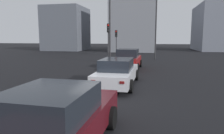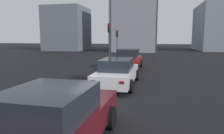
{
  "view_description": "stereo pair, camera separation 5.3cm",
  "coord_description": "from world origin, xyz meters",
  "px_view_note": "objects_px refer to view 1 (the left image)",
  "views": [
    {
      "loc": [
        -8.18,
        -1.89,
        2.53
      ],
      "look_at": [
        1.26,
        0.02,
        1.16
      ],
      "focal_mm": 32.83,
      "sensor_mm": 36.0,
      "label": 1
    },
    {
      "loc": [
        -8.17,
        -1.94,
        2.53
      ],
      "look_at": [
        1.26,
        0.02,
        1.16
      ],
      "focal_mm": 32.83,
      "sensor_mm": 36.0,
      "label": 2
    }
  ],
  "objects_px": {
    "car_red_lead": "(128,59)",
    "street_lamp_kerbside": "(156,15)",
    "traffic_light_near_left": "(108,35)",
    "street_lamp_far": "(110,18)",
    "car_white_second": "(117,72)",
    "car_maroon_third": "(55,121)",
    "traffic_light_near_right": "(116,38)"
  },
  "relations": [
    {
      "from": "traffic_light_near_right",
      "to": "street_lamp_kerbside",
      "type": "relative_size",
      "value": 0.4
    },
    {
      "from": "car_white_second",
      "to": "traffic_light_near_right",
      "type": "height_order",
      "value": "traffic_light_near_right"
    },
    {
      "from": "traffic_light_near_left",
      "to": "street_lamp_kerbside",
      "type": "height_order",
      "value": "street_lamp_kerbside"
    },
    {
      "from": "traffic_light_near_right",
      "to": "car_maroon_third",
      "type": "bearing_deg",
      "value": 13.89
    },
    {
      "from": "car_red_lead",
      "to": "traffic_light_near_left",
      "type": "distance_m",
      "value": 5.33
    },
    {
      "from": "traffic_light_near_left",
      "to": "traffic_light_near_right",
      "type": "relative_size",
      "value": 1.11
    },
    {
      "from": "traffic_light_near_left",
      "to": "street_lamp_kerbside",
      "type": "relative_size",
      "value": 0.44
    },
    {
      "from": "car_maroon_third",
      "to": "street_lamp_kerbside",
      "type": "bearing_deg",
      "value": -4.83
    },
    {
      "from": "traffic_light_near_right",
      "to": "street_lamp_far",
      "type": "distance_m",
      "value": 8.12
    },
    {
      "from": "car_maroon_third",
      "to": "street_lamp_far",
      "type": "height_order",
      "value": "street_lamp_far"
    },
    {
      "from": "car_red_lead",
      "to": "traffic_light_near_left",
      "type": "xyz_separation_m",
      "value": [
        4.17,
        2.57,
        2.09
      ]
    },
    {
      "from": "car_maroon_third",
      "to": "traffic_light_near_right",
      "type": "height_order",
      "value": "traffic_light_near_right"
    },
    {
      "from": "car_white_second",
      "to": "street_lamp_kerbside",
      "type": "distance_m",
      "value": 14.69
    },
    {
      "from": "car_red_lead",
      "to": "car_maroon_third",
      "type": "distance_m",
      "value": 12.72
    },
    {
      "from": "traffic_light_near_right",
      "to": "car_red_lead",
      "type": "bearing_deg",
      "value": 21.83
    },
    {
      "from": "car_red_lead",
      "to": "street_lamp_kerbside",
      "type": "bearing_deg",
      "value": -14.49
    },
    {
      "from": "car_white_second",
      "to": "car_maroon_third",
      "type": "distance_m",
      "value": 6.71
    },
    {
      "from": "traffic_light_near_right",
      "to": "street_lamp_kerbside",
      "type": "height_order",
      "value": "street_lamp_kerbside"
    },
    {
      "from": "car_white_second",
      "to": "traffic_light_near_left",
      "type": "height_order",
      "value": "traffic_light_near_left"
    },
    {
      "from": "street_lamp_far",
      "to": "street_lamp_kerbside",
      "type": "bearing_deg",
      "value": -45.58
    },
    {
      "from": "traffic_light_near_left",
      "to": "traffic_light_near_right",
      "type": "height_order",
      "value": "traffic_light_near_left"
    },
    {
      "from": "traffic_light_near_left",
      "to": "car_white_second",
      "type": "bearing_deg",
      "value": 6.93
    },
    {
      "from": "traffic_light_near_left",
      "to": "traffic_light_near_right",
      "type": "distance_m",
      "value": 7.14
    },
    {
      "from": "street_lamp_far",
      "to": "car_red_lead",
      "type": "bearing_deg",
      "value": -146.76
    },
    {
      "from": "car_white_second",
      "to": "street_lamp_kerbside",
      "type": "xyz_separation_m",
      "value": [
        13.84,
        -2.06,
        4.46
      ]
    },
    {
      "from": "car_red_lead",
      "to": "traffic_light_near_right",
      "type": "relative_size",
      "value": 1.15
    },
    {
      "from": "car_red_lead",
      "to": "car_maroon_third",
      "type": "xyz_separation_m",
      "value": [
        -12.72,
        0.04,
        -0.06
      ]
    },
    {
      "from": "street_lamp_far",
      "to": "traffic_light_near_right",
      "type": "bearing_deg",
      "value": 5.74
    },
    {
      "from": "traffic_light_near_right",
      "to": "car_white_second",
      "type": "bearing_deg",
      "value": 17.28
    },
    {
      "from": "car_red_lead",
      "to": "street_lamp_kerbside",
      "type": "distance_m",
      "value": 9.25
    },
    {
      "from": "street_lamp_kerbside",
      "to": "street_lamp_far",
      "type": "distance_m",
      "value": 6.32
    },
    {
      "from": "traffic_light_near_right",
      "to": "street_lamp_kerbside",
      "type": "xyz_separation_m",
      "value": [
        -3.46,
        -5.28,
        2.58
      ]
    }
  ]
}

